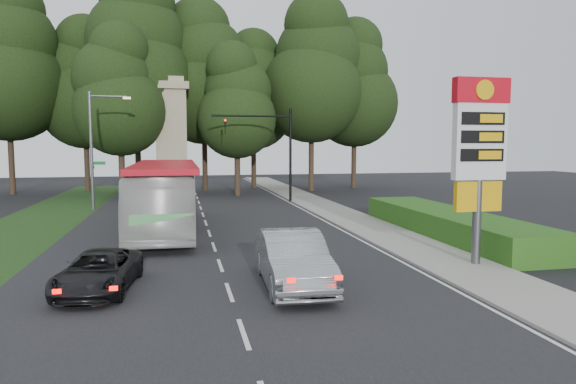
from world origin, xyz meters
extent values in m
plane|color=black|center=(0.00, 0.00, 0.00)|extent=(120.00, 120.00, 0.00)
cube|color=black|center=(0.00, 12.00, 0.01)|extent=(14.00, 80.00, 0.02)
cube|color=gray|center=(8.50, 12.00, 0.06)|extent=(3.00, 80.00, 0.12)
cube|color=#193814|center=(-9.50, 18.00, 0.01)|extent=(5.00, 50.00, 0.02)
cube|color=#295416|center=(11.50, 8.00, 0.60)|extent=(3.00, 14.00, 1.20)
cylinder|color=#59595E|center=(9.20, 2.00, 1.60)|extent=(0.32, 0.32, 3.20)
cube|color=#D9A00B|center=(9.20, 2.00, 2.60)|extent=(1.80, 0.25, 1.10)
cube|color=silver|center=(9.20, 2.00, 4.60)|extent=(2.00, 0.35, 2.80)
cube|color=#B60916|center=(9.20, 2.00, 6.40)|extent=(2.10, 0.40, 0.90)
cylinder|color=#D9A00B|center=(9.20, 1.78, 6.40)|extent=(0.70, 0.05, 0.70)
cube|color=black|center=(9.20, 1.81, 5.40)|extent=(1.70, 0.04, 0.45)
cube|color=black|center=(9.20, 1.81, 4.75)|extent=(1.70, 0.04, 0.45)
cube|color=black|center=(9.20, 1.81, 4.10)|extent=(1.70, 0.04, 0.45)
cylinder|color=black|center=(7.00, 24.00, 3.60)|extent=(0.20, 0.20, 7.20)
cylinder|color=black|center=(4.00, 24.00, 6.60)|extent=(6.00, 0.14, 0.14)
imported|color=black|center=(2.00, 24.00, 6.35)|extent=(0.18, 0.22, 1.10)
sphere|color=#FF0C05|center=(2.00, 23.85, 6.25)|extent=(0.18, 0.18, 0.18)
cylinder|color=#59595E|center=(-7.20, 22.00, 4.00)|extent=(0.20, 0.20, 8.00)
cylinder|color=#59595E|center=(-6.00, 22.00, 7.70)|extent=(2.40, 0.12, 0.12)
cube|color=#FFE599|center=(-4.80, 22.00, 7.60)|extent=(0.50, 0.22, 0.14)
cube|color=#0C591E|center=(-6.75, 22.00, 3.20)|extent=(0.85, 0.04, 0.22)
cube|color=#0C591E|center=(-7.20, 22.45, 2.90)|extent=(0.04, 0.85, 0.22)
cube|color=gray|center=(-2.00, 30.00, 4.50)|extent=(2.50, 2.50, 9.00)
cube|color=gray|center=(-2.00, 30.00, 9.30)|extent=(3.00, 3.00, 0.60)
cube|color=gray|center=(-2.00, 30.00, 9.80)|extent=(2.20, 2.20, 0.50)
cylinder|color=#2D2116|center=(-16.00, 35.00, 3.15)|extent=(0.50, 0.50, 6.30)
sphere|color=black|center=(-16.00, 35.00, 9.62)|extent=(9.80, 9.80, 9.80)
sphere|color=black|center=(-16.00, 35.00, 13.12)|extent=(8.40, 8.40, 8.40)
sphere|color=black|center=(-16.00, 35.00, 16.10)|extent=(6.30, 6.30, 6.30)
cylinder|color=#2D2116|center=(-10.00, 37.00, 2.70)|extent=(0.50, 0.50, 5.40)
sphere|color=black|center=(-10.00, 37.00, 8.25)|extent=(8.40, 8.40, 8.40)
sphere|color=black|center=(-10.00, 37.00, 11.25)|extent=(7.20, 7.20, 7.20)
sphere|color=black|center=(-10.00, 37.00, 13.80)|extent=(5.40, 5.40, 5.40)
cylinder|color=#2D2116|center=(-5.00, 33.00, 3.24)|extent=(0.50, 0.50, 6.48)
sphere|color=black|center=(-5.00, 33.00, 9.90)|extent=(10.08, 10.08, 10.08)
sphere|color=black|center=(-5.00, 33.00, 13.50)|extent=(8.64, 8.64, 8.64)
sphere|color=black|center=(-5.00, 33.00, 16.56)|extent=(6.48, 6.48, 6.48)
cylinder|color=#2D2116|center=(1.00, 35.00, 2.97)|extent=(0.50, 0.50, 5.94)
sphere|color=black|center=(1.00, 35.00, 9.08)|extent=(9.24, 9.24, 9.24)
sphere|color=black|center=(1.00, 35.00, 12.38)|extent=(7.92, 7.92, 7.92)
sphere|color=black|center=(1.00, 35.00, 15.18)|extent=(5.94, 5.94, 5.94)
cylinder|color=#2D2116|center=(6.00, 37.00, 2.61)|extent=(0.50, 0.50, 5.22)
sphere|color=black|center=(6.00, 37.00, 7.97)|extent=(8.12, 8.12, 8.12)
sphere|color=black|center=(6.00, 37.00, 10.88)|extent=(6.96, 6.96, 6.96)
sphere|color=black|center=(6.00, 37.00, 13.34)|extent=(5.22, 5.22, 5.22)
cylinder|color=#2D2116|center=(11.00, 33.00, 3.06)|extent=(0.50, 0.50, 6.12)
sphere|color=black|center=(11.00, 33.00, 9.35)|extent=(9.52, 9.52, 9.52)
sphere|color=black|center=(11.00, 33.00, 12.75)|extent=(8.16, 8.16, 8.16)
sphere|color=black|center=(11.00, 33.00, 15.64)|extent=(6.12, 6.12, 6.12)
cylinder|color=#2D2116|center=(16.00, 35.00, 2.79)|extent=(0.50, 0.50, 5.58)
sphere|color=black|center=(16.00, 35.00, 8.53)|extent=(8.68, 8.68, 8.68)
sphere|color=black|center=(16.00, 35.00, 11.62)|extent=(7.44, 7.44, 7.44)
sphere|color=black|center=(16.00, 35.00, 14.26)|extent=(5.58, 5.58, 5.58)
cylinder|color=#2D2116|center=(-6.00, 29.00, 2.34)|extent=(0.50, 0.50, 4.68)
sphere|color=black|center=(-6.00, 29.00, 7.15)|extent=(7.28, 7.28, 7.28)
sphere|color=black|center=(-6.00, 29.00, 9.75)|extent=(6.24, 6.24, 6.24)
sphere|color=black|center=(-6.00, 29.00, 11.96)|extent=(4.68, 4.68, 4.68)
cylinder|color=#2D2116|center=(3.50, 29.50, 2.16)|extent=(0.50, 0.50, 4.32)
sphere|color=black|center=(3.50, 29.50, 6.60)|extent=(6.72, 6.72, 6.72)
sphere|color=black|center=(3.50, 29.50, 9.00)|extent=(5.76, 5.76, 5.76)
sphere|color=black|center=(3.50, 29.50, 11.04)|extent=(4.32, 4.32, 4.32)
imported|color=silver|center=(-2.12, 12.09, 1.76)|extent=(3.28, 12.68, 3.51)
imported|color=#A8ACB0|center=(2.03, 0.74, 0.87)|extent=(2.06, 5.37, 1.75)
imported|color=black|center=(-3.89, 1.52, 0.61)|extent=(2.51, 4.57, 1.21)
camera|label=1|loc=(-1.41, -14.71, 4.49)|focal=32.00mm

